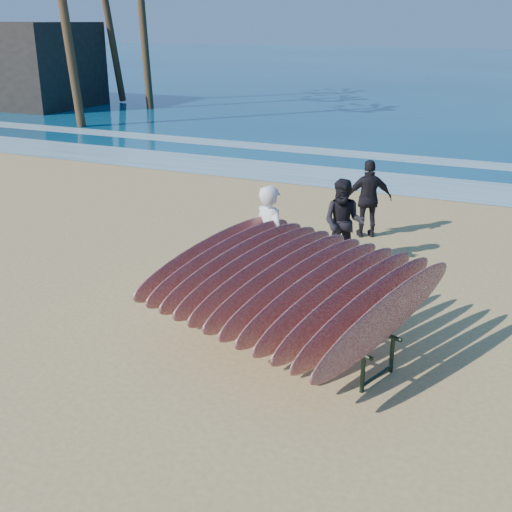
% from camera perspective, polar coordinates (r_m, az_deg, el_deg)
% --- Properties ---
extents(ground, '(120.00, 120.00, 0.00)m').
position_cam_1_polar(ground, '(9.31, -2.05, -7.06)').
color(ground, tan).
rests_on(ground, ground).
extents(ocean, '(160.00, 160.00, 0.00)m').
position_cam_1_polar(ocean, '(62.64, 21.68, 15.05)').
color(ocean, navy).
rests_on(ocean, ground).
extents(foam_near, '(160.00, 160.00, 0.00)m').
position_cam_1_polar(foam_near, '(18.28, 12.05, 6.37)').
color(foam_near, white).
rests_on(foam_near, ground).
extents(foam_far, '(160.00, 160.00, 0.00)m').
position_cam_1_polar(foam_far, '(21.64, 14.15, 8.33)').
color(foam_far, white).
rests_on(foam_far, ground).
extents(surfboard_rack, '(3.98, 3.89, 1.46)m').
position_cam_1_polar(surfboard_rack, '(8.71, 2.88, -2.48)').
color(surfboard_rack, black).
rests_on(surfboard_rack, ground).
extents(person_white, '(0.79, 0.70, 1.82)m').
position_cam_1_polar(person_white, '(10.44, 1.26, 1.48)').
color(person_white, white).
rests_on(person_white, ground).
extents(person_dark_a, '(0.83, 0.67, 1.61)m').
position_cam_1_polar(person_dark_a, '(11.75, 7.79, 2.93)').
color(person_dark_a, black).
rests_on(person_dark_a, ground).
extents(person_dark_b, '(1.02, 0.78, 1.62)m').
position_cam_1_polar(person_dark_b, '(13.42, 10.00, 5.02)').
color(person_dark_b, black).
rests_on(person_dark_b, ground).
extents(building, '(9.30, 5.17, 4.13)m').
position_cam_1_polar(building, '(37.38, -21.51, 15.60)').
color(building, '#2D2823').
rests_on(building, ground).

